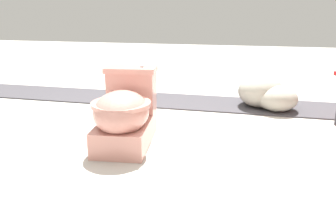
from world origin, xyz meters
TOP-DOWN VIEW (x-y plane):
  - ground_plane at (0.00, 0.00)m, footprint 14.00×14.00m
  - gravel_strip at (-1.19, 0.50)m, footprint 0.56×8.00m
  - toilet at (-0.04, -0.09)m, footprint 0.67×0.44m
  - boulder_near at (-1.10, 1.00)m, footprint 0.52×0.52m
  - boulder_far at (-1.21, 0.85)m, footprint 0.59×0.56m

SIDE VIEW (x-z plane):
  - ground_plane at x=0.00m, z-range 0.00..0.00m
  - gravel_strip at x=-1.19m, z-range 0.00..0.01m
  - boulder_near at x=-1.10m, z-range 0.00..0.24m
  - boulder_far at x=-1.21m, z-range 0.00..0.31m
  - toilet at x=-0.04m, z-range -0.04..0.48m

